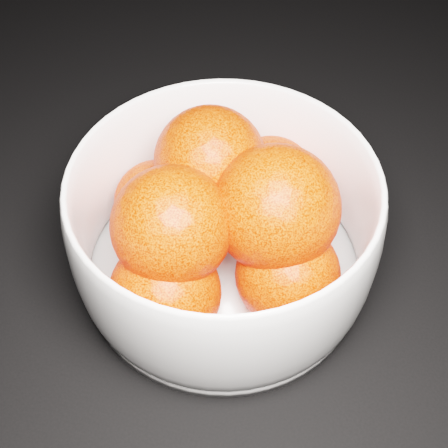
# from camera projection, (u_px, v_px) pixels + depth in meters

# --- Properties ---
(bowl) EXTENTS (0.24, 0.24, 0.12)m
(bowl) POSITION_uv_depth(u_px,v_px,m) (224.00, 229.00, 0.49)
(bowl) COLOR white
(bowl) RESTS_ON ground
(orange_pile) EXTENTS (0.19, 0.21, 0.13)m
(orange_pile) POSITION_uv_depth(u_px,v_px,m) (223.00, 219.00, 0.47)
(orange_pile) COLOR #F42F0C
(orange_pile) RESTS_ON bowl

